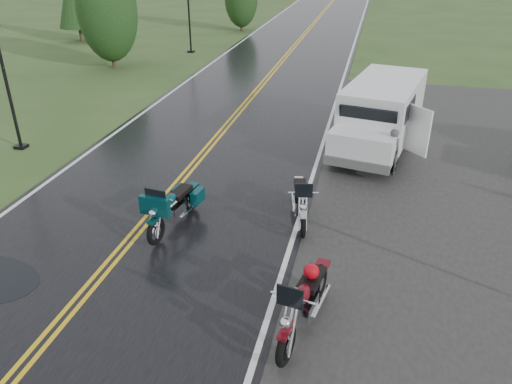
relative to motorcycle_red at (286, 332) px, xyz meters
The scene contains 12 objects.
ground 4.94m from the motorcycle_red, 152.21° to the left, with size 120.00×120.00×0.00m, color #2D471E.
road 13.04m from the motorcycle_red, 109.40° to the left, with size 8.00×100.00×0.04m, color black.
motorcycle_red is the anchor object (origin of this frame).
motorcycle_teal 4.64m from the motorcycle_red, 140.94° to the left, with size 0.85×2.34×1.38m, color #053337, non-canonical shape.
motorcycle_silver 4.04m from the motorcycle_red, 94.56° to the left, with size 0.83×2.28×1.35m, color #B0B1B8, non-canonical shape.
van_white 8.82m from the motorcycle_red, 89.62° to the left, with size 2.17×5.80×2.28m, color silver, non-canonical shape.
person_at_van 8.37m from the motorcycle_red, 78.17° to the left, with size 0.54×0.35×1.47m, color #444548.
lamp_post_near_left 13.13m from the motorcycle_red, 144.67° to the left, with size 0.39×0.39×4.51m, color black, non-canonical shape.
lamp_post_far_left 26.10m from the motorcycle_red, 113.43° to the left, with size 0.40×0.40×4.63m, color black, non-canonical shape.
tree_left_mid 23.21m from the motorcycle_red, 124.53° to the left, with size 3.19×3.19×4.98m, color #1E3D19, non-canonical shape.
tree_left_far 33.57m from the motorcycle_red, 106.05° to the left, with size 2.50×2.50×3.84m, color #1E3D19, non-canonical shape.
pine_left_far 32.01m from the motorcycle_red, 126.58° to the left, with size 2.57×2.57×5.35m, color #1E3D19, non-canonical shape.
Camera 1 is at (5.27, -8.46, 6.55)m, focal length 35.00 mm.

